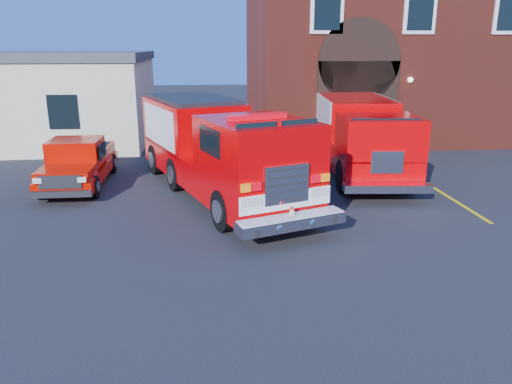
{
  "coord_description": "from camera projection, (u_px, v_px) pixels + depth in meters",
  "views": [
    {
      "loc": [
        -1.16,
        -12.48,
        4.64
      ],
      "look_at": [
        0.0,
        -1.2,
        1.3
      ],
      "focal_mm": 35.0,
      "sensor_mm": 36.0,
      "label": 1
    }
  ],
  "objects": [
    {
      "name": "fire_station",
      "position": [
        396.0,
        53.0,
        26.36
      ],
      "size": [
        15.2,
        10.2,
        8.45
      ],
      "color": "maroon",
      "rests_on": "ground"
    },
    {
      "name": "ground",
      "position": [
        251.0,
        226.0,
        13.33
      ],
      "size": [
        100.0,
        100.0,
        0.0
      ],
      "primitive_type": "plane",
      "color": "black",
      "rests_on": "ground"
    },
    {
      "name": "pickup_truck",
      "position": [
        79.0,
        163.0,
        17.05
      ],
      "size": [
        1.81,
        5.01,
        1.64
      ],
      "color": "black",
      "rests_on": "ground"
    },
    {
      "name": "secondary_truck",
      "position": [
        360.0,
        133.0,
        18.73
      ],
      "size": [
        3.32,
        8.48,
        2.69
      ],
      "color": "black",
      "rests_on": "ground"
    },
    {
      "name": "parking_stripe_near",
      "position": [
        464.0,
        207.0,
        14.92
      ],
      "size": [
        0.12,
        3.0,
        0.01
      ],
      "primitive_type": "cube",
      "color": "#DBB60B",
      "rests_on": "ground"
    },
    {
      "name": "fire_engine",
      "position": [
        217.0,
        148.0,
        15.8
      ],
      "size": [
        5.73,
        9.86,
        2.94
      ],
      "color": "black",
      "rests_on": "ground"
    },
    {
      "name": "side_building",
      "position": [
        42.0,
        98.0,
        24.22
      ],
      "size": [
        10.2,
        8.2,
        4.35
      ],
      "color": "beige",
      "rests_on": "ground"
    },
    {
      "name": "parking_stripe_mid",
      "position": [
        422.0,
        181.0,
        17.78
      ],
      "size": [
        0.12,
        3.0,
        0.01
      ],
      "primitive_type": "cube",
      "color": "#DBB60B",
      "rests_on": "ground"
    },
    {
      "name": "parking_stripe_far",
      "position": [
        392.0,
        162.0,
        20.65
      ],
      "size": [
        0.12,
        3.0,
        0.01
      ],
      "primitive_type": "cube",
      "color": "#DBB60B",
      "rests_on": "ground"
    }
  ]
}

